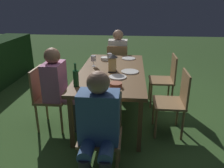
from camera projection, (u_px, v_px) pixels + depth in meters
The scene contains 20 objects.
ground_plane at pixel (112, 114), 3.62m from camera, with size 16.00×16.00×0.00m, color #385B28.
dining_table at pixel (112, 74), 3.37m from camera, with size 1.95×0.95×0.73m.
chair_side_left_a at pixel (175, 100), 2.96m from camera, with size 0.42×0.40×0.87m.
chair_head_far at pixel (117, 64), 4.58m from camera, with size 0.40×0.42×0.87m.
person_in_cream at pixel (118, 54), 4.71m from camera, with size 0.48×0.38×1.15m.
chair_head_near at pixel (101, 129), 2.30m from camera, with size 0.40×0.42×0.87m.
person_in_blue at pixel (98, 126), 2.07m from camera, with size 0.48×0.38×1.15m.
chair_side_left_b at pixel (166, 78), 3.78m from camera, with size 0.42×0.40×0.87m.
chair_side_right_a at pixel (47, 95), 3.11m from camera, with size 0.42×0.40×0.87m.
person_in_pink at pixel (60, 85), 3.03m from camera, with size 0.38×0.47×1.15m.
lantern_centerpiece at pixel (113, 62), 3.24m from camera, with size 0.15×0.15×0.27m.
green_bottle_on_table at pixel (76, 78), 2.72m from camera, with size 0.07×0.07×0.29m.
wine_glass_a at pixel (109, 56), 3.67m from camera, with size 0.08×0.08×0.17m.
wine_glass_b at pixel (93, 59), 3.52m from camera, with size 0.08×0.08×0.17m.
wine_glass_c at pixel (100, 77), 2.70m from camera, with size 0.08×0.08×0.17m.
plate_a at pixel (118, 77), 3.05m from camera, with size 0.24×0.24×0.01m, color white.
plate_b at pixel (129, 58), 3.98m from camera, with size 0.24×0.24×0.01m, color white.
plate_c at pixel (130, 72), 3.27m from camera, with size 0.26×0.26×0.01m, color silver.
bowl_olives at pixel (116, 85), 2.71m from camera, with size 0.15×0.15×0.06m.
bowl_bread at pixel (105, 59), 3.89m from camera, with size 0.15×0.15×0.05m.
Camera 1 is at (-3.19, -0.29, 1.74)m, focal length 36.05 mm.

